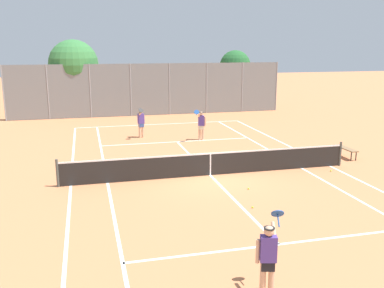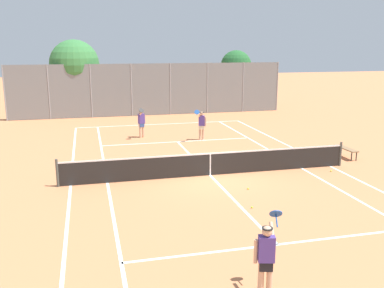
% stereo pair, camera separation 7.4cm
% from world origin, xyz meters
% --- Properties ---
extents(ground_plane, '(120.00, 120.00, 0.00)m').
position_xyz_m(ground_plane, '(0.00, 0.00, 0.00)').
color(ground_plane, '#CC7A4C').
extents(court_line_markings, '(11.10, 23.90, 0.01)m').
position_xyz_m(court_line_markings, '(0.00, 0.00, 0.00)').
color(court_line_markings, white).
rests_on(court_line_markings, ground).
extents(tennis_net, '(12.00, 0.10, 1.07)m').
position_xyz_m(tennis_net, '(0.00, 0.00, 0.51)').
color(tennis_net, '#474C47').
rests_on(tennis_net, ground).
extents(player_near_side, '(0.80, 0.71, 1.77)m').
position_xyz_m(player_near_side, '(-1.30, -8.54, 0.93)').
color(player_near_side, '#D8A884').
rests_on(player_near_side, ground).
extents(player_far_left, '(0.48, 0.87, 1.77)m').
position_xyz_m(player_far_left, '(-1.76, 7.97, 0.93)').
color(player_far_left, '#D8A884').
rests_on(player_far_left, ground).
extents(player_far_right, '(0.79, 0.71, 1.77)m').
position_xyz_m(player_far_right, '(1.40, 6.51, 0.93)').
color(player_far_right, '#D8A884').
rests_on(player_far_right, ground).
extents(loose_tennis_ball_0, '(0.07, 0.07, 0.07)m').
position_xyz_m(loose_tennis_ball_0, '(4.11, 3.21, 0.03)').
color(loose_tennis_ball_0, '#D1DB33').
rests_on(loose_tennis_ball_0, ground).
extents(loose_tennis_ball_1, '(0.07, 0.07, 0.07)m').
position_xyz_m(loose_tennis_ball_1, '(0.87, -2.02, 0.03)').
color(loose_tennis_ball_1, '#D1DB33').
rests_on(loose_tennis_ball_1, ground).
extents(loose_tennis_ball_2, '(0.07, 0.07, 0.07)m').
position_xyz_m(loose_tennis_ball_2, '(2.56, 2.08, 0.03)').
color(loose_tennis_ball_2, '#D1DB33').
rests_on(loose_tennis_ball_2, ground).
extents(loose_tennis_ball_3, '(0.07, 0.07, 0.07)m').
position_xyz_m(loose_tennis_ball_3, '(0.31, -3.79, 0.03)').
color(loose_tennis_ball_3, '#D1DB33').
rests_on(loose_tennis_ball_3, ground).
extents(loose_tennis_ball_4, '(0.07, 0.07, 0.07)m').
position_xyz_m(loose_tennis_ball_4, '(5.08, -0.73, 0.03)').
color(loose_tennis_ball_4, '#D1DB33').
rests_on(loose_tennis_ball_4, ground).
extents(courtside_bench, '(0.36, 1.50, 0.47)m').
position_xyz_m(courtside_bench, '(7.04, 1.20, 0.41)').
color(courtside_bench, olive).
rests_on(courtside_bench, ground).
extents(back_fence, '(20.55, 0.08, 3.88)m').
position_xyz_m(back_fence, '(0.00, 15.81, 1.94)').
color(back_fence, gray).
rests_on(back_fence, ground).
extents(tree_behind_left, '(3.65, 3.65, 5.61)m').
position_xyz_m(tree_behind_left, '(-5.42, 17.44, 3.70)').
color(tree_behind_left, brown).
rests_on(tree_behind_left, ground).
extents(tree_behind_right, '(2.65, 2.65, 4.77)m').
position_xyz_m(tree_behind_right, '(7.88, 19.19, 3.35)').
color(tree_behind_right, brown).
rests_on(tree_behind_right, ground).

